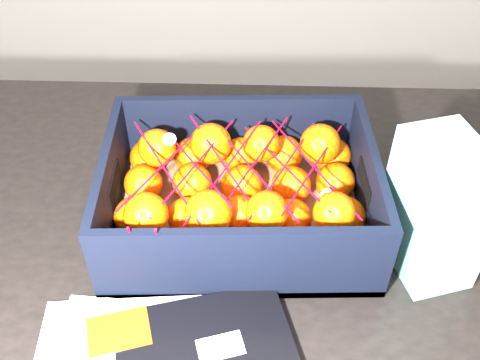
{
  "coord_description": "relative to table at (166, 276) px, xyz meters",
  "views": [
    {
      "loc": [
        0.41,
        -0.28,
        1.36
      ],
      "look_at": [
        0.42,
        0.25,
        0.86
      ],
      "focal_mm": 41.35,
      "sensor_mm": 36.0,
      "label": 1
    }
  ],
  "objects": [
    {
      "name": "table",
      "position": [
        0.0,
        0.0,
        0.0
      ],
      "size": [
        1.24,
        0.86,
        0.75
      ],
      "color": "black",
      "rests_on": "ground"
    },
    {
      "name": "produce_crate",
      "position": [
        0.12,
        0.03,
        0.14
      ],
      "size": [
        0.38,
        0.28,
        0.13
      ],
      "color": "#916443",
      "rests_on": "table"
    },
    {
      "name": "clementine_heap",
      "position": [
        0.12,
        0.03,
        0.15
      ],
      "size": [
        0.36,
        0.26,
        0.11
      ],
      "color": "#FF5105",
      "rests_on": "produce_crate"
    },
    {
      "name": "mesh_net",
      "position": [
        0.11,
        0.02,
        0.2
      ],
      "size": [
        0.31,
        0.25,
        0.09
      ],
      "color": "red",
      "rests_on": "clementine_heap"
    },
    {
      "name": "retail_carton",
      "position": [
        0.37,
        -0.05,
        0.2
      ],
      "size": [
        0.12,
        0.15,
        0.19
      ],
      "primitive_type": "cube",
      "rotation": [
        0.0,
        0.0,
        0.25
      ],
      "color": "silver",
      "rests_on": "table"
    }
  ]
}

